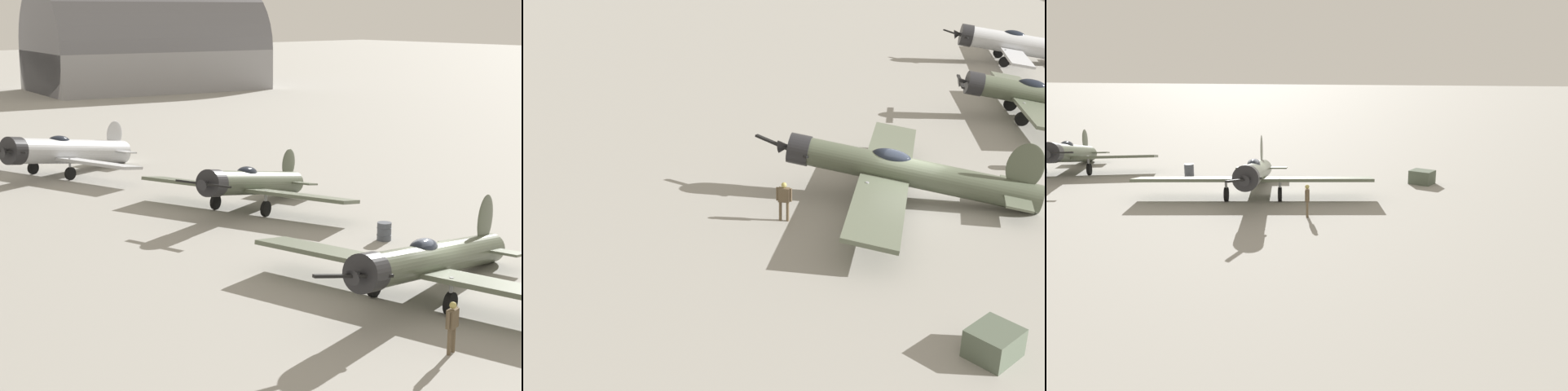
# 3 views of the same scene
# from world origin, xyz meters

# --- Properties ---
(ground_plane) EXTENTS (400.00, 400.00, 0.00)m
(ground_plane) POSITION_xyz_m (0.00, 0.00, 0.00)
(ground_plane) COLOR gray
(airplane_foreground) EXTENTS (12.28, 13.66, 3.10)m
(airplane_foreground) POSITION_xyz_m (-0.55, -0.13, 1.32)
(airplane_foreground) COLOR #4C5442
(airplane_foreground) RESTS_ON ground_plane
(airplane_mid_apron) EXTENTS (9.58, 12.06, 2.81)m
(airplane_mid_apron) POSITION_xyz_m (3.06, 14.99, 1.36)
(airplane_mid_apron) COLOR #4C5442
(airplane_mid_apron) RESTS_ON ground_plane
(ground_crew_mechanic) EXTENTS (0.63, 0.32, 1.66)m
(ground_crew_mechanic) POSITION_xyz_m (-4.17, -4.11, 1.01)
(ground_crew_mechanic) COLOR brown
(ground_crew_mechanic) RESTS_ON ground_plane
(equipment_crate) EXTENTS (1.66, 1.75, 0.87)m
(equipment_crate) POSITION_xyz_m (5.02, -9.62, 0.44)
(equipment_crate) COLOR #4C5647
(equipment_crate) RESTS_ON ground_plane
(fuel_drum) EXTENTS (0.69, 0.69, 0.83)m
(fuel_drum) POSITION_xyz_m (3.91, 6.21, 0.42)
(fuel_drum) COLOR #474C56
(fuel_drum) RESTS_ON ground_plane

